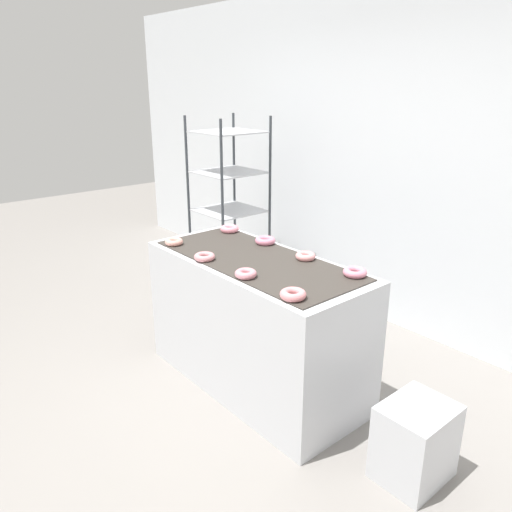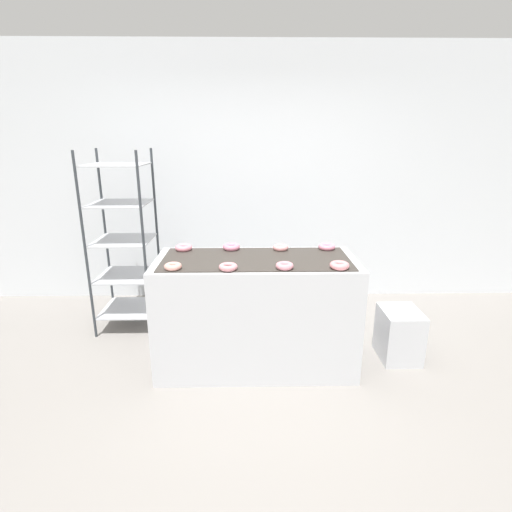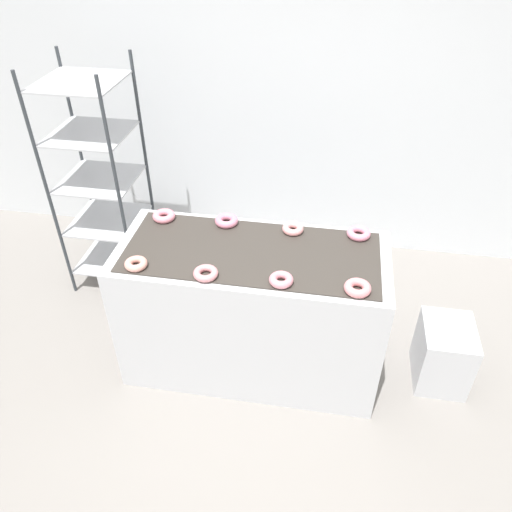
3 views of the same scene
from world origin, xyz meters
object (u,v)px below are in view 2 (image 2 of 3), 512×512
(fryer_machine, at_px, (256,312))
(donut_near_midleft, at_px, (228,267))
(baking_rack_cart, at_px, (124,241))
(donut_far_left, at_px, (184,248))
(donut_far_midleft, at_px, (231,247))
(donut_near_left, at_px, (173,266))
(donut_far_midright, at_px, (281,247))
(glaze_bin, at_px, (399,334))
(donut_far_right, at_px, (327,247))
(donut_near_right, at_px, (339,265))
(donut_near_midright, at_px, (285,266))

(fryer_machine, bearing_deg, donut_near_midleft, -128.05)
(baking_rack_cart, relative_size, donut_far_left, 12.21)
(fryer_machine, bearing_deg, donut_far_midleft, 128.21)
(baking_rack_cart, distance_m, donut_far_left, 0.83)
(donut_near_left, bearing_deg, donut_far_midright, 30.89)
(fryer_machine, height_order, glaze_bin, fryer_machine)
(fryer_machine, xyz_separation_m, donut_near_left, (-0.61, -0.25, 0.48))
(fryer_machine, relative_size, donut_near_midleft, 11.76)
(fryer_machine, distance_m, donut_far_left, 0.81)
(donut_near_midleft, relative_size, donut_far_right, 0.95)
(fryer_machine, height_order, donut_far_left, donut_far_left)
(donut_near_right, height_order, donut_far_left, same)
(donut_near_midleft, bearing_deg, donut_near_midright, 1.61)
(donut_far_left, relative_size, donut_far_right, 1.00)
(glaze_bin, relative_size, donut_near_midleft, 3.23)
(fryer_machine, relative_size, donut_far_left, 11.21)
(baking_rack_cart, bearing_deg, donut_far_midleft, -24.64)
(baking_rack_cart, relative_size, glaze_bin, 3.96)
(donut_far_left, bearing_deg, donut_far_right, 0.48)
(donut_near_right, bearing_deg, donut_near_left, 179.74)
(fryer_machine, distance_m, donut_near_midright, 0.58)
(baking_rack_cart, height_order, donut_near_right, baking_rack_cart)
(donut_far_midright, bearing_deg, glaze_bin, -10.14)
(donut_near_left, distance_m, donut_far_right, 1.31)
(donut_near_right, distance_m, donut_far_midleft, 0.96)
(donut_near_midright, distance_m, donut_near_right, 0.40)
(fryer_machine, bearing_deg, donut_far_right, 23.00)
(donut_far_right, bearing_deg, donut_near_midleft, -147.34)
(donut_far_left, xyz_separation_m, donut_far_right, (1.21, 0.01, -0.00))
(baking_rack_cart, relative_size, donut_far_midright, 13.37)
(fryer_machine, xyz_separation_m, donut_near_midleft, (-0.21, -0.26, 0.48))
(donut_near_midleft, xyz_separation_m, donut_far_midright, (0.42, 0.50, 0.00))
(baking_rack_cart, distance_m, glaze_bin, 2.67)
(donut_far_midleft, xyz_separation_m, donut_far_midright, (0.42, -0.02, -0.00))
(glaze_bin, relative_size, donut_far_midright, 3.37)
(baking_rack_cart, height_order, donut_far_midleft, baking_rack_cart)
(glaze_bin, xyz_separation_m, donut_far_midright, (-1.02, 0.18, 0.73))
(donut_near_midright, height_order, donut_near_right, donut_near_right)
(baking_rack_cart, bearing_deg, glaze_bin, -15.39)
(glaze_bin, bearing_deg, donut_far_right, 162.42)
(fryer_machine, distance_m, baking_rack_cart, 1.52)
(baking_rack_cart, height_order, donut_near_midleft, baking_rack_cart)
(donut_near_midright, height_order, donut_far_midright, same)
(glaze_bin, xyz_separation_m, donut_near_midright, (-1.03, -0.31, 0.73))
(fryer_machine, height_order, donut_near_midright, donut_near_midright)
(donut_near_left, distance_m, donut_far_midright, 0.95)
(donut_near_midright, distance_m, donut_far_midright, 0.49)
(baking_rack_cart, xyz_separation_m, donut_near_right, (1.86, -1.00, 0.07))
(donut_near_left, height_order, donut_far_right, donut_far_right)
(donut_near_right, relative_size, donut_far_midright, 1.10)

